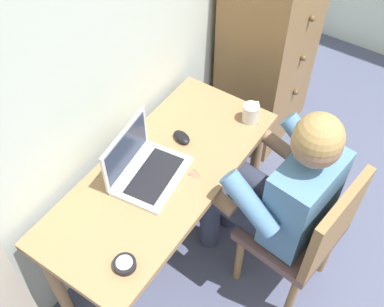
{
  "coord_description": "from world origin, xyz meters",
  "views": [
    {
      "loc": [
        -1.3,
        1.02,
        2.38
      ],
      "look_at": [
        -0.18,
        1.76,
        0.83
      ],
      "focal_mm": 43.89,
      "sensor_mm": 36.0,
      "label": 1
    }
  ],
  "objects_px": {
    "desk_clock": "(125,264)",
    "coffee_mug": "(251,113)",
    "laptop": "(143,167)",
    "desk": "(162,188)",
    "dresser": "(270,45)",
    "person_seated": "(278,189)",
    "computer_mouse": "(182,137)",
    "chair": "(305,233)"
  },
  "relations": [
    {
      "from": "dresser",
      "to": "computer_mouse",
      "type": "distance_m",
      "value": 0.98
    },
    {
      "from": "dresser",
      "to": "computer_mouse",
      "type": "bearing_deg",
      "value": -178.07
    },
    {
      "from": "desk",
      "to": "dresser",
      "type": "distance_m",
      "value": 1.2
    },
    {
      "from": "chair",
      "to": "laptop",
      "type": "bearing_deg",
      "value": 111.69
    },
    {
      "from": "dresser",
      "to": "person_seated",
      "type": "xyz_separation_m",
      "value": [
        -0.94,
        -0.54,
        0.01
      ]
    },
    {
      "from": "laptop",
      "to": "computer_mouse",
      "type": "height_order",
      "value": "laptop"
    },
    {
      "from": "computer_mouse",
      "to": "desk_clock",
      "type": "xyz_separation_m",
      "value": [
        -0.67,
        -0.2,
        -0.0
      ]
    },
    {
      "from": "computer_mouse",
      "to": "desk",
      "type": "bearing_deg",
      "value": -151.28
    },
    {
      "from": "dresser",
      "to": "laptop",
      "type": "distance_m",
      "value": 1.25
    },
    {
      "from": "dresser",
      "to": "desk_clock",
      "type": "relative_size",
      "value": 14.81
    },
    {
      "from": "laptop",
      "to": "coffee_mug",
      "type": "bearing_deg",
      "value": -21.79
    },
    {
      "from": "coffee_mug",
      "to": "computer_mouse",
      "type": "bearing_deg",
      "value": 145.47
    },
    {
      "from": "desk",
      "to": "desk_clock",
      "type": "xyz_separation_m",
      "value": [
        -0.45,
        -0.16,
        0.13
      ]
    },
    {
      "from": "dresser",
      "to": "coffee_mug",
      "type": "height_order",
      "value": "dresser"
    },
    {
      "from": "dresser",
      "to": "desk_clock",
      "type": "xyz_separation_m",
      "value": [
        -1.65,
        -0.23,
        0.08
      ]
    },
    {
      "from": "dresser",
      "to": "person_seated",
      "type": "relative_size",
      "value": 1.12
    },
    {
      "from": "chair",
      "to": "coffee_mug",
      "type": "distance_m",
      "value": 0.63
    },
    {
      "from": "desk",
      "to": "laptop",
      "type": "height_order",
      "value": "laptop"
    },
    {
      "from": "desk_clock",
      "to": "coffee_mug",
      "type": "xyz_separation_m",
      "value": [
        0.97,
        -0.01,
        0.03
      ]
    },
    {
      "from": "desk_clock",
      "to": "dresser",
      "type": "bearing_deg",
      "value": 7.9
    },
    {
      "from": "computer_mouse",
      "to": "desk_clock",
      "type": "relative_size",
      "value": 1.11
    },
    {
      "from": "desk",
      "to": "computer_mouse",
      "type": "bearing_deg",
      "value": 9.96
    },
    {
      "from": "chair",
      "to": "person_seated",
      "type": "distance_m",
      "value": 0.26
    },
    {
      "from": "desk",
      "to": "dresser",
      "type": "relative_size",
      "value": 0.93
    },
    {
      "from": "desk",
      "to": "computer_mouse",
      "type": "relative_size",
      "value": 12.44
    },
    {
      "from": "dresser",
      "to": "coffee_mug",
      "type": "xyz_separation_m",
      "value": [
        -0.68,
        -0.24,
        0.11
      ]
    },
    {
      "from": "computer_mouse",
      "to": "coffee_mug",
      "type": "distance_m",
      "value": 0.36
    },
    {
      "from": "desk",
      "to": "dresser",
      "type": "xyz_separation_m",
      "value": [
        1.2,
        0.07,
        0.05
      ]
    },
    {
      "from": "laptop",
      "to": "desk_clock",
      "type": "relative_size",
      "value": 4.11
    },
    {
      "from": "chair",
      "to": "coffee_mug",
      "type": "height_order",
      "value": "chair"
    },
    {
      "from": "chair",
      "to": "desk_clock",
      "type": "xyz_separation_m",
      "value": [
        -0.68,
        0.49,
        0.26
      ]
    },
    {
      "from": "coffee_mug",
      "to": "chair",
      "type": "bearing_deg",
      "value": -120.67
    },
    {
      "from": "laptop",
      "to": "computer_mouse",
      "type": "distance_m",
      "value": 0.27
    },
    {
      "from": "desk",
      "to": "dresser",
      "type": "height_order",
      "value": "dresser"
    },
    {
      "from": "laptop",
      "to": "coffee_mug",
      "type": "xyz_separation_m",
      "value": [
        0.56,
        -0.23,
        -0.0
      ]
    },
    {
      "from": "laptop",
      "to": "desk_clock",
      "type": "height_order",
      "value": "laptop"
    },
    {
      "from": "desk",
      "to": "person_seated",
      "type": "bearing_deg",
      "value": -61.41
    },
    {
      "from": "laptop",
      "to": "person_seated",
      "type": "bearing_deg",
      "value": -60.08
    },
    {
      "from": "chair",
      "to": "computer_mouse",
      "type": "bearing_deg",
      "value": 91.21
    },
    {
      "from": "chair",
      "to": "laptop",
      "type": "height_order",
      "value": "laptop"
    },
    {
      "from": "desk",
      "to": "person_seated",
      "type": "distance_m",
      "value": 0.53
    },
    {
      "from": "person_seated",
      "to": "laptop",
      "type": "xyz_separation_m",
      "value": [
        -0.3,
        0.52,
        0.11
      ]
    }
  ]
}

